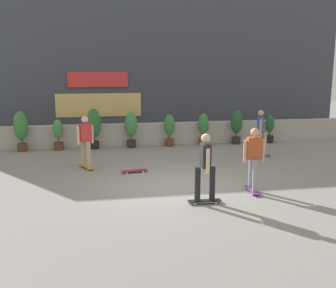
# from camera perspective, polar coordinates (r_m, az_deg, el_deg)

# --- Properties ---
(ground_plane) EXTENTS (48.00, 48.00, 0.00)m
(ground_plane) POSITION_cam_1_polar(r_m,az_deg,el_deg) (10.89, 1.36, -6.16)
(ground_plane) COLOR gray
(planter_wall) EXTENTS (18.00, 0.40, 0.90)m
(planter_wall) POSITION_cam_1_polar(r_m,az_deg,el_deg) (16.56, -2.67, 1.44)
(planter_wall) COLOR #B2ADA3
(planter_wall) RESTS_ON ground
(building_backdrop) EXTENTS (20.00, 2.08, 6.50)m
(building_backdrop) POSITION_cam_1_polar(r_m,az_deg,el_deg) (20.29, -4.20, 11.15)
(building_backdrop) COLOR #424751
(building_backdrop) RESTS_ON ground
(potted_plant_0) EXTENTS (0.54, 0.54, 1.55)m
(potted_plant_0) POSITION_cam_1_polar(r_m,az_deg,el_deg) (16.19, -20.33, 2.17)
(potted_plant_0) COLOR brown
(potted_plant_0) RESTS_ON ground
(potted_plant_1) EXTENTS (0.37, 0.37, 1.21)m
(potted_plant_1) POSITION_cam_1_polar(r_m,az_deg,el_deg) (16.04, -15.46, 1.42)
(potted_plant_1) COLOR brown
(potted_plant_1) RESTS_ON ground
(potted_plant_2) EXTENTS (0.56, 0.56, 1.60)m
(potted_plant_2) POSITION_cam_1_polar(r_m,az_deg,el_deg) (15.91, -10.58, 2.65)
(potted_plant_2) COLOR black
(potted_plant_2) RESTS_ON ground
(potted_plant_3) EXTENTS (0.49, 0.49, 1.46)m
(potted_plant_3) POSITION_cam_1_polar(r_m,az_deg,el_deg) (15.97, -5.32, 2.48)
(potted_plant_3) COLOR #2D2823
(potted_plant_3) RESTS_ON ground
(potted_plant_4) EXTENTS (0.42, 0.42, 1.31)m
(potted_plant_4) POSITION_cam_1_polar(r_m,az_deg,el_deg) (16.19, 0.21, 2.24)
(potted_plant_4) COLOR brown
(potted_plant_4) RESTS_ON ground
(potted_plant_5) EXTENTS (0.43, 0.43, 1.32)m
(potted_plant_5) POSITION_cam_1_polar(r_m,az_deg,el_deg) (16.49, 5.09, 2.40)
(potted_plant_5) COLOR brown
(potted_plant_5) RESTS_ON ground
(potted_plant_6) EXTENTS (0.48, 0.48, 1.43)m
(potted_plant_6) POSITION_cam_1_polar(r_m,az_deg,el_deg) (16.90, 9.80, 2.77)
(potted_plant_6) COLOR #2D2823
(potted_plant_6) RESTS_ON ground
(potted_plant_7) EXTENTS (0.36, 0.36, 1.19)m
(potted_plant_7) POSITION_cam_1_polar(r_m,az_deg,el_deg) (17.48, 14.35, 2.22)
(potted_plant_7) COLOR black
(potted_plant_7) RESTS_ON ground
(skater_mid_plaza) EXTENTS (0.80, 0.56, 1.70)m
(skater_mid_plaza) POSITION_cam_1_polar(r_m,az_deg,el_deg) (9.40, 5.36, -3.05)
(skater_mid_plaza) COLOR black
(skater_mid_plaza) RESTS_ON ground
(skater_far_left) EXTENTS (0.56, 0.81, 1.70)m
(skater_far_left) POSITION_cam_1_polar(r_m,az_deg,el_deg) (10.44, 12.18, -1.83)
(skater_far_left) COLOR #72338C
(skater_far_left) RESTS_ON ground
(skater_by_wall_right) EXTENTS (0.54, 0.80, 1.70)m
(skater_by_wall_right) POSITION_cam_1_polar(r_m,az_deg,el_deg) (12.85, -11.73, 0.62)
(skater_by_wall_right) COLOR #BF8C26
(skater_by_wall_right) RESTS_ON ground
(skater_foreground) EXTENTS (0.82, 0.54, 1.70)m
(skater_foreground) POSITION_cam_1_polar(r_m,az_deg,el_deg) (14.64, 13.03, 1.83)
(skater_foreground) COLOR #266699
(skater_foreground) RESTS_ON ground
(skateboard_near_camera) EXTENTS (0.82, 0.30, 0.08)m
(skateboard_near_camera) POSITION_cam_1_polar(r_m,az_deg,el_deg) (12.33, -4.82, -3.82)
(skateboard_near_camera) COLOR maroon
(skateboard_near_camera) RESTS_ON ground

